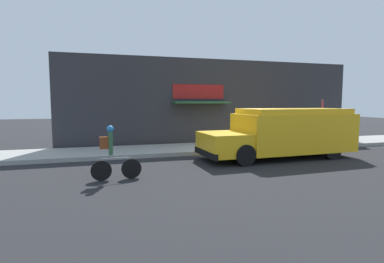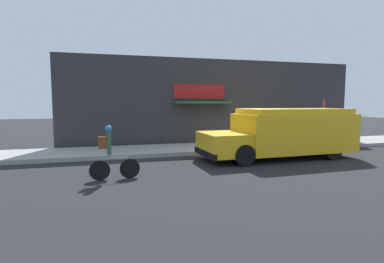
{
  "view_description": "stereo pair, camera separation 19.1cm",
  "coord_description": "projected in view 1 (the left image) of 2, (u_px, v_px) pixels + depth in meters",
  "views": [
    {
      "loc": [
        -6.18,
        -12.51,
        2.35
      ],
      "look_at": [
        -2.48,
        -0.2,
        1.1
      ],
      "focal_mm": 28.0,
      "sensor_mm": 36.0,
      "label": 1
    },
    {
      "loc": [
        -6.0,
        -12.56,
        2.35
      ],
      "look_at": [
        -2.48,
        -0.2,
        1.1
      ],
      "focal_mm": 28.0,
      "sensor_mm": 36.0,
      "label": 2
    }
  ],
  "objects": [
    {
      "name": "school_bus",
      "position": [
        284.0,
        132.0,
        12.71
      ],
      "size": [
        6.59,
        2.81,
        2.09
      ],
      "rotation": [
        0.0,
        0.0,
        0.03
      ],
      "color": "yellow",
      "rests_on": "ground_plane"
    },
    {
      "name": "cyclist",
      "position": [
        112.0,
        153.0,
        9.02
      ],
      "size": [
        1.51,
        0.21,
        1.67
      ],
      "rotation": [
        0.0,
        0.0,
        0.03
      ],
      "color": "black",
      "rests_on": "ground_plane"
    },
    {
      "name": "storefront",
      "position": [
        217.0,
        102.0,
        16.72
      ],
      "size": [
        17.03,
        1.12,
        4.73
      ],
      "color": "#2D2D33",
      "rests_on": "ground_plane"
    },
    {
      "name": "trash_bin",
      "position": [
        296.0,
        133.0,
        17.16
      ],
      "size": [
        0.47,
        0.47,
        0.83
      ],
      "color": "#38383D",
      "rests_on": "sidewalk"
    },
    {
      "name": "sidewalk",
      "position": [
        229.0,
        147.0,
        15.28
      ],
      "size": [
        28.0,
        2.87,
        0.18
      ],
      "color": "#999993",
      "rests_on": "ground_plane"
    },
    {
      "name": "ground_plane",
      "position": [
        242.0,
        153.0,
        13.92
      ],
      "size": [
        70.0,
        70.0,
        0.0
      ],
      "primitive_type": "plane",
      "color": "#232326"
    },
    {
      "name": "stop_sign_post",
      "position": [
        322.0,
        114.0,
        15.58
      ],
      "size": [
        0.45,
        0.45,
        2.34
      ],
      "color": "slate",
      "rests_on": "sidewalk"
    }
  ]
}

